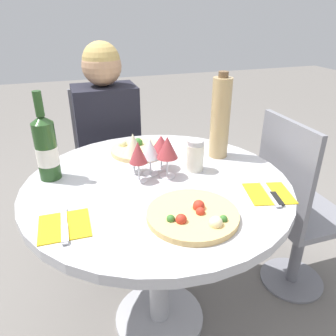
# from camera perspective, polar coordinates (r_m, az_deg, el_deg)

# --- Properties ---
(ground_plane) EXTENTS (12.00, 12.00, 0.00)m
(ground_plane) POSITION_cam_1_polar(r_m,az_deg,el_deg) (1.73, -1.49, -24.70)
(ground_plane) COLOR slate
(ground_plane) RESTS_ON ground
(dining_table) EXTENTS (1.00, 1.00, 0.75)m
(dining_table) POSITION_cam_1_polar(r_m,az_deg,el_deg) (1.30, -1.81, -7.17)
(dining_table) COLOR #B2B2B7
(dining_table) RESTS_ON ground_plane
(chair_behind_diner) EXTENTS (0.36, 0.36, 0.92)m
(chair_behind_diner) POSITION_cam_1_polar(r_m,az_deg,el_deg) (2.05, -10.21, -0.03)
(chair_behind_diner) COLOR slate
(chair_behind_diner) RESTS_ON ground_plane
(seated_diner) EXTENTS (0.34, 0.48, 1.19)m
(seated_diner) POSITION_cam_1_polar(r_m,az_deg,el_deg) (1.88, -9.76, 1.00)
(seated_diner) COLOR black
(seated_diner) RESTS_ON ground_plane
(chair_empty_side) EXTENTS (0.36, 0.36, 0.92)m
(chair_empty_side) POSITION_cam_1_polar(r_m,az_deg,el_deg) (1.70, 21.22, -7.47)
(chair_empty_side) COLOR slate
(chair_empty_side) RESTS_ON ground_plane
(pizza_large) EXTENTS (0.29, 0.29, 0.05)m
(pizza_large) POSITION_cam_1_polar(r_m,az_deg,el_deg) (1.03, 4.45, -8.12)
(pizza_large) COLOR #DBB26B
(pizza_large) RESTS_ON dining_table
(pizza_small_far) EXTENTS (0.25, 0.25, 0.05)m
(pizza_small_far) POSITION_cam_1_polar(r_m,az_deg,el_deg) (1.49, -5.41, 3.25)
(pizza_small_far) COLOR #E5C17F
(pizza_small_far) RESTS_ON dining_table
(wine_bottle) EXTENTS (0.08, 0.08, 0.33)m
(wine_bottle) POSITION_cam_1_polar(r_m,az_deg,el_deg) (1.29, -20.45, 3.30)
(wine_bottle) COLOR #23471E
(wine_bottle) RESTS_ON dining_table
(tall_carafe) EXTENTS (0.08, 0.08, 0.36)m
(tall_carafe) POSITION_cam_1_polar(r_m,az_deg,el_deg) (1.41, 9.10, 8.61)
(tall_carafe) COLOR tan
(tall_carafe) RESTS_ON dining_table
(sugar_shaker) EXTENTS (0.07, 0.07, 0.13)m
(sugar_shaker) POSITION_cam_1_polar(r_m,az_deg,el_deg) (1.30, 4.72, 2.20)
(sugar_shaker) COLOR silver
(sugar_shaker) RESTS_ON dining_table
(wine_glass_front_right) EXTENTS (0.08, 0.08, 0.16)m
(wine_glass_front_right) POSITION_cam_1_polar(r_m,az_deg,el_deg) (1.22, -0.13, 3.51)
(wine_glass_front_right) COLOR silver
(wine_glass_front_right) RESTS_ON dining_table
(wine_glass_front_left) EXTENTS (0.07, 0.07, 0.16)m
(wine_glass_front_left) POSITION_cam_1_polar(r_m,az_deg,el_deg) (1.20, -5.24, 2.59)
(wine_glass_front_left) COLOR silver
(wine_glass_front_left) RESTS_ON dining_table
(wine_glass_back_right) EXTENTS (0.08, 0.08, 0.14)m
(wine_glass_back_right) POSITION_cam_1_polar(r_m,az_deg,el_deg) (1.30, -1.22, 4.23)
(wine_glass_back_right) COLOR silver
(wine_glass_back_right) RESTS_ON dining_table
(wine_glass_back_left) EXTENTS (0.08, 0.08, 0.16)m
(wine_glass_back_left) POSITION_cam_1_polar(r_m,az_deg,el_deg) (1.27, -6.09, 4.07)
(wine_glass_back_left) COLOR silver
(wine_glass_back_left) RESTS_ON dining_table
(wine_glass_center) EXTENTS (0.07, 0.07, 0.15)m
(wine_glass_center) POSITION_cam_1_polar(r_m,az_deg,el_deg) (1.25, -3.14, 3.31)
(wine_glass_center) COLOR silver
(wine_glass_center) RESTS_ON dining_table
(place_setting_left) EXTENTS (0.15, 0.19, 0.01)m
(place_setting_left) POSITION_cam_1_polar(r_m,az_deg,el_deg) (1.04, -17.59, -9.62)
(place_setting_left) COLOR gold
(place_setting_left) RESTS_ON dining_table
(place_setting_right) EXTENTS (0.18, 0.19, 0.01)m
(place_setting_right) POSITION_cam_1_polar(r_m,az_deg,el_deg) (1.21, 17.25, -4.27)
(place_setting_right) COLOR gold
(place_setting_right) RESTS_ON dining_table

